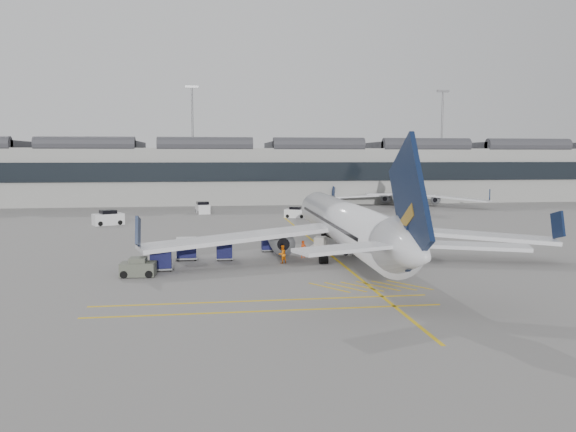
{
  "coord_description": "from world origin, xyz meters",
  "views": [
    {
      "loc": [
        -1.34,
        -45.51,
        9.28
      ],
      "look_at": [
        5.63,
        4.23,
        4.0
      ],
      "focal_mm": 35.0,
      "sensor_mm": 36.0,
      "label": 1
    }
  ],
  "objects": [
    {
      "name": "belt_loader",
      "position": [
        10.19,
        6.9,
        0.59
      ],
      "size": [
        5.02,
        3.22,
        2.01
      ],
      "rotation": [
        0.0,
        0.0,
        -0.41
      ],
      "color": "silver",
      "rests_on": "ground"
    },
    {
      "name": "service_van_right",
      "position": [
        11.76,
        39.41,
        0.76
      ],
      "size": [
        3.7,
        2.78,
        1.71
      ],
      "rotation": [
        0.0,
        0.0,
        -0.38
      ],
      "color": "white",
      "rests_on": "ground"
    },
    {
      "name": "apron_markings",
      "position": [
        10.0,
        10.0,
        0.01
      ],
      "size": [
        0.25,
        60.0,
        0.01
      ],
      "primitive_type": "cube",
      "color": "gold",
      "rests_on": "ground"
    },
    {
      "name": "ground",
      "position": [
        0.0,
        0.0,
        0.0
      ],
      "size": [
        220.0,
        220.0,
        0.0
      ],
      "primitive_type": "plane",
      "color": "gray",
      "rests_on": "ground"
    },
    {
      "name": "ramp_agent_b",
      "position": [
        4.91,
        2.66,
        0.8
      ],
      "size": [
        0.98,
        0.92,
        1.61
      ],
      "primitive_type": "imported",
      "rotation": [
        0.0,
        0.0,
        3.67
      ],
      "color": "orange",
      "rests_on": "ground"
    },
    {
      "name": "airliner_main",
      "position": [
        11.05,
        3.71,
        3.18
      ],
      "size": [
        37.27,
        40.73,
        10.83
      ],
      "rotation": [
        0.0,
        0.0,
        -0.02
      ],
      "color": "white",
      "rests_on": "ground"
    },
    {
      "name": "airliner_far",
      "position": [
        36.58,
        57.03,
        2.51
      ],
      "size": [
        26.62,
        29.36,
        8.56
      ],
      "rotation": [
        0.0,
        0.0,
        -0.48
      ],
      "color": "white",
      "rests_on": "ground"
    },
    {
      "name": "safety_cone_engine",
      "position": [
        15.67,
        4.11,
        0.28
      ],
      "size": [
        0.41,
        0.41,
        0.56
      ],
      "primitive_type": "cone",
      "color": "#F24C0A",
      "rests_on": "ground"
    },
    {
      "name": "safety_cone_nose",
      "position": [
        11.76,
        23.35,
        0.24
      ],
      "size": [
        0.34,
        0.34,
        0.47
      ],
      "primitive_type": "cone",
      "color": "#F24C0A",
      "rests_on": "ground"
    },
    {
      "name": "baggage_cart_c",
      "position": [
        -3.49,
        5.46,
        1.08
      ],
      "size": [
        1.95,
        1.62,
        2.01
      ],
      "rotation": [
        0.0,
        0.0,
        0.03
      ],
      "color": "gray",
      "rests_on": "ground"
    },
    {
      "name": "service_van_left",
      "position": [
        -15.21,
        33.8,
        0.92
      ],
      "size": [
        4.45,
        3.52,
        2.05
      ],
      "rotation": [
        0.0,
        0.0,
        0.45
      ],
      "color": "white",
      "rests_on": "ground"
    },
    {
      "name": "baggage_cart_b",
      "position": [
        -0.1,
        4.96,
        0.86
      ],
      "size": [
        1.53,
        1.27,
        1.6
      ],
      "rotation": [
        0.0,
        0.0,
        0.01
      ],
      "color": "gray",
      "rests_on": "ground"
    },
    {
      "name": "light_masts",
      "position": [
        -1.67,
        86.0,
        14.49
      ],
      "size": [
        113.0,
        0.6,
        25.45
      ],
      "color": "slate",
      "rests_on": "ground"
    },
    {
      "name": "pushback_tug",
      "position": [
        -6.96,
        -1.16,
        0.66
      ],
      "size": [
        2.75,
        1.81,
        1.48
      ],
      "rotation": [
        0.0,
        0.0,
        -0.07
      ],
      "color": "#54594B",
      "rests_on": "ground"
    },
    {
      "name": "service_van_mid",
      "position": [
        -2.53,
        48.03,
        0.88
      ],
      "size": [
        2.55,
        4.11,
        1.97
      ],
      "rotation": [
        0.0,
        0.0,
        1.74
      ],
      "color": "white",
      "rests_on": "ground"
    },
    {
      "name": "baggage_cart_a",
      "position": [
        4.39,
        9.09,
        0.86
      ],
      "size": [
        1.53,
        1.26,
        1.61
      ],
      "rotation": [
        0.0,
        0.0,
        0.0
      ],
      "color": "gray",
      "rests_on": "ground"
    },
    {
      "name": "baggage_cart_d",
      "position": [
        -5.38,
        0.89,
        1.05
      ],
      "size": [
        1.92,
        1.61,
        1.96
      ],
      "rotation": [
        0.0,
        0.0,
        0.04
      ],
      "color": "gray",
      "rests_on": "ground"
    },
    {
      "name": "ramp_agent_a",
      "position": [
        7.19,
        5.11,
        0.79
      ],
      "size": [
        0.69,
        0.6,
        1.59
      ],
      "primitive_type": "imported",
      "rotation": [
        0.0,
        0.0,
        0.47
      ],
      "color": "#F3440C",
      "rests_on": "ground"
    },
    {
      "name": "terminal",
      "position": [
        0.0,
        71.93,
        6.14
      ],
      "size": [
        200.0,
        20.45,
        12.4
      ],
      "color": "#9E9E99",
      "rests_on": "ground"
    }
  ]
}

